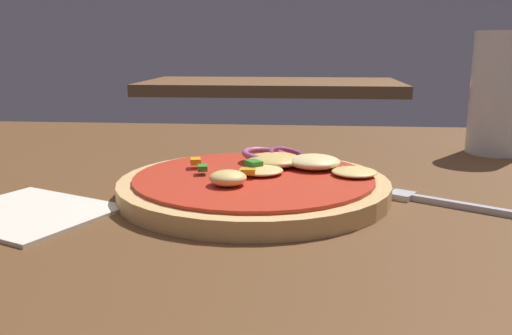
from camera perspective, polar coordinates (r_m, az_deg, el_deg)
name	(u,v)px	position (r m, az deg, el deg)	size (l,w,h in m)	color
dining_table	(272,221)	(0.45, 1.67, -5.63)	(1.50, 0.84, 0.04)	brown
pizza	(257,184)	(0.45, 0.12, -1.71)	(0.23, 0.23, 0.03)	tan
fork	(449,204)	(0.45, 19.72, -3.60)	(0.17, 0.11, 0.01)	silver
beer_glass	(500,96)	(0.69, 24.38, 6.85)	(0.07, 0.07, 0.14)	silver
napkin	(27,213)	(0.44, -22.98, -4.44)	(0.14, 0.13, 0.00)	silver
background_table	(272,86)	(1.94, 1.66, 8.55)	(0.89, 0.47, 0.04)	brown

